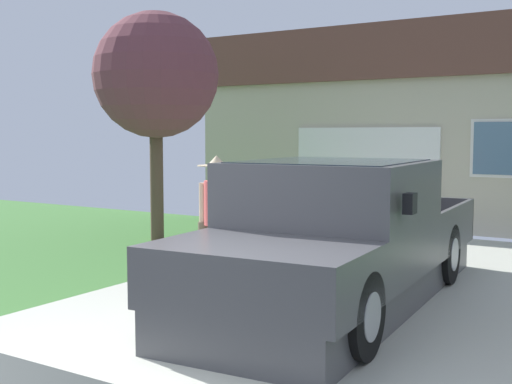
# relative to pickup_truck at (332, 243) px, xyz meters

# --- Properties ---
(pickup_truck) EXTENTS (2.41, 5.70, 1.70)m
(pickup_truck) POSITION_rel_pickup_truck_xyz_m (0.00, 0.00, 0.00)
(pickup_truck) COLOR #4A4A4D
(pickup_truck) RESTS_ON ground
(person_with_hat) EXTENTS (0.47, 0.47, 1.73)m
(person_with_hat) POSITION_rel_pickup_truck_xyz_m (-1.45, -0.22, 0.28)
(person_with_hat) COLOR brown
(person_with_hat) RESTS_ON ground
(handbag) EXTENTS (0.37, 0.15, 0.46)m
(handbag) POSITION_rel_pickup_truck_xyz_m (-1.55, -0.49, -0.60)
(handbag) COLOR beige
(handbag) RESTS_ON ground
(house_with_garage) EXTENTS (10.08, 6.35, 4.28)m
(house_with_garage) POSITION_rel_pickup_truck_xyz_m (-1.64, 9.39, 1.42)
(house_with_garage) COLOR #B7AF97
(house_with_garage) RESTS_ON ground
(front_yard_tree) EXTENTS (2.40, 2.28, 4.19)m
(front_yard_tree) POSITION_rel_pickup_truck_xyz_m (-4.81, 2.55, 2.33)
(front_yard_tree) COLOR brown
(front_yard_tree) RESTS_ON ground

